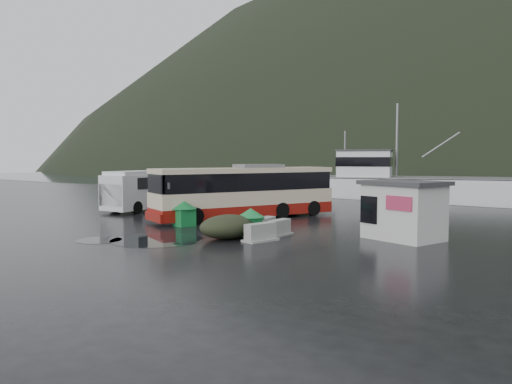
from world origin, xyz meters
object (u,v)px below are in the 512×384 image
Objects in this scene: jersey_barrier_a at (265,234)px; coach_bus at (245,218)px; ticket_kiosk at (403,239)px; fishing_trawler at (428,197)px; jersey_barrier_b at (279,235)px; waste_bin_left at (184,226)px; white_van at (147,210)px; jersey_barrier_c at (260,241)px; waste_bin_right at (251,236)px; dome_tent at (228,239)px.

coach_bus is at bearing 137.31° from jersey_barrier_a.
fishing_trawler is (-7.07, 24.46, 0.00)m from ticket_kiosk.
waste_bin_left is at bearing -175.78° from jersey_barrier_b.
white_van is at bearing -136.32° from fishing_trawler.
jersey_barrier_b is (-5.12, -2.49, 0.00)m from ticket_kiosk.
jersey_barrier_a is at bearing 120.68° from jersey_barrier_c.
white_van is 4.18× the size of jersey_barrier_c.
coach_bus is 8.42m from jersey_barrier_c.
jersey_barrier_c is (5.78, -6.12, 0.00)m from coach_bus.
waste_bin_right is 0.82× the size of jersey_barrier_a.
waste_bin_left is at bearing 173.56° from waste_bin_right.
dome_tent is 2.16m from jersey_barrier_a.
dome_tent is at bearing -110.15° from waste_bin_right.
ticket_kiosk is (6.48, 4.68, 0.00)m from dome_tent.
fishing_trawler is at bearing 56.07° from white_van.
jersey_barrier_a is 0.75m from jersey_barrier_b.
jersey_barrier_b is at bearing 8.41° from jersey_barrier_a.
waste_bin_left reaches higher than waste_bin_right.
coach_bus reaches higher than white_van.
waste_bin_left reaches higher than jersey_barrier_c.
jersey_barrier_b is at bearing 98.66° from jersey_barrier_c.
waste_bin_left is 0.40× the size of ticket_kiosk.
waste_bin_right is at bearing -132.56° from jersey_barrier_b.
coach_bus is 6.97m from jersey_barrier_b.
ticket_kiosk reaches higher than jersey_barrier_a.
dome_tent is 2.57m from jersey_barrier_b.
white_van is 8.89m from waste_bin_left.
white_van is 2.39× the size of dome_tent.
jersey_barrier_a reaches higher than jersey_barrier_c.
waste_bin_left is (7.92, -4.03, 0.00)m from white_van.
waste_bin_right reaches higher than jersey_barrier_a.
waste_bin_right is at bearing 69.85° from dome_tent.
waste_bin_left is at bearing -149.33° from ticket_kiosk.
dome_tent is (4.15, -6.46, 0.00)m from coach_bus.
waste_bin_left is 6.39m from jersey_barrier_c.
coach_bus reaches higher than jersey_barrier_c.
white_van is 15.16m from jersey_barrier_c.
white_van is 26.23m from fishing_trawler.
jersey_barrier_b is (1.36, 2.18, 0.00)m from dome_tent.
dome_tent is at bearing -121.86° from jersey_barrier_b.
white_van is (-8.37, -0.69, 0.00)m from coach_bus.
waste_bin_left is at bearing -117.60° from fishing_trawler.
jersey_barrier_a is at bearing 78.73° from waste_bin_right.
jersey_barrier_c is (14.15, -5.43, 0.00)m from white_van.
dome_tent is 29.14m from fishing_trawler.
waste_bin_right is 6.99m from ticket_kiosk.
coach_bus is 3.45× the size of ticket_kiosk.
coach_bus is 1.75× the size of white_van.
fishing_trawler is (4.01, 27.39, 0.00)m from waste_bin_left.
dome_tent is at bearing -35.99° from coach_bus.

